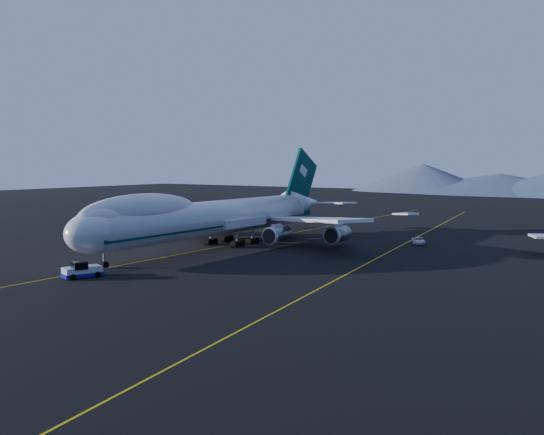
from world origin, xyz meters
The scene contains 6 objects.
ground centered at (0.00, 0.00, 0.00)m, with size 500.00×500.00×0.00m, color black.
taxiway_line_main centered at (0.00, 0.00, 0.01)m, with size 0.25×220.00×0.01m, color gold.
taxiway_line_side centered at (30.00, 10.00, 0.01)m, with size 0.25×200.00×0.01m, color gold.
boeing_747 centered at (0.00, 0.03, 5.81)m, with size 59.62×72.43×19.37m.
pushback_tug centered at (3.00, -33.05, 0.72)m, with size 4.33×5.87×2.30m.
service_van centered at (30.42, 25.81, 0.69)m, with size 2.28×4.95×1.38m, color white.
Camera 1 is at (71.06, -88.25, 16.03)m, focal length 40.00 mm.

